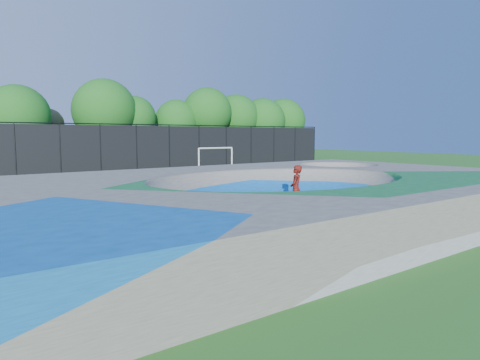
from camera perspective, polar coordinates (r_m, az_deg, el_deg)
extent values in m
plane|color=#25631B|center=(17.06, 5.38, -4.58)|extent=(120.00, 120.00, 0.00)
cube|color=gray|center=(16.94, 5.40, -2.08)|extent=(22.00, 14.00, 1.50)
imported|color=#B41F0E|center=(17.44, 7.48, -1.18)|extent=(0.84, 0.78, 1.92)
cube|color=black|center=(17.58, 7.44, -4.20)|extent=(0.79, 0.57, 0.05)
cylinder|color=white|center=(33.35, -5.51, 2.41)|extent=(0.12, 0.12, 2.10)
cylinder|color=white|center=(35.08, -1.10, 2.62)|extent=(0.12, 0.12, 2.10)
cylinder|color=white|center=(34.14, -3.26, 4.28)|extent=(3.15, 0.12, 0.12)
cylinder|color=black|center=(33.87, -27.78, 3.41)|extent=(0.09, 0.09, 4.00)
cylinder|color=black|center=(34.46, -22.84, 3.67)|extent=(0.09, 0.09, 4.00)
cylinder|color=black|center=(35.30, -18.11, 3.88)|extent=(0.09, 0.09, 4.00)
cylinder|color=black|center=(36.37, -13.61, 4.07)|extent=(0.09, 0.09, 4.00)
cylinder|color=black|center=(37.64, -9.40, 4.21)|extent=(0.09, 0.09, 4.00)
cylinder|color=black|center=(39.11, -5.48, 4.33)|extent=(0.09, 0.09, 4.00)
cylinder|color=black|center=(40.74, -1.86, 4.42)|extent=(0.09, 0.09, 4.00)
cylinder|color=black|center=(42.53, 1.47, 4.49)|extent=(0.09, 0.09, 4.00)
cylinder|color=black|center=(44.44, 4.52, 4.54)|extent=(0.09, 0.09, 4.00)
cylinder|color=black|center=(46.47, 7.32, 4.57)|extent=(0.09, 0.09, 4.00)
cylinder|color=black|center=(48.60, 9.87, 4.59)|extent=(0.09, 0.09, 4.00)
cube|color=black|center=(35.30, -18.11, 3.88)|extent=(48.00, 0.03, 3.80)
cylinder|color=black|center=(35.29, -18.21, 7.13)|extent=(48.00, 0.08, 0.08)
cylinder|color=#403320|center=(37.88, -27.33, 2.64)|extent=(0.44, 0.44, 2.69)
sphere|color=#196019|center=(37.86, -27.56, 7.50)|extent=(4.98, 4.98, 4.98)
cylinder|color=#403320|center=(40.51, -24.04, 3.19)|extent=(0.44, 0.44, 3.00)
sphere|color=brown|center=(40.49, -24.19, 6.87)|extent=(2.60, 2.60, 2.60)
cylinder|color=#403320|center=(40.63, -17.46, 3.58)|extent=(0.44, 0.44, 3.20)
sphere|color=#196019|center=(40.66, -17.63, 8.82)|extent=(5.65, 5.65, 5.65)
cylinder|color=#403320|center=(41.73, -13.85, 3.75)|extent=(0.44, 0.44, 3.21)
sphere|color=#196019|center=(41.74, -13.96, 8.06)|extent=(4.09, 4.09, 4.09)
cylinder|color=#403320|center=(43.93, -8.39, 3.71)|extent=(0.44, 0.44, 2.83)
sphere|color=#196019|center=(43.92, -8.45, 7.71)|extent=(4.40, 4.40, 4.40)
cylinder|color=#403320|center=(44.81, -4.35, 4.27)|extent=(0.44, 0.44, 3.56)
sphere|color=#196019|center=(44.85, -4.38, 8.98)|extent=(5.09, 5.09, 5.09)
cylinder|color=#403320|center=(47.90, -0.51, 4.13)|extent=(0.44, 0.44, 3.12)
sphere|color=#196019|center=(47.92, -0.52, 8.30)|extent=(5.13, 5.13, 5.13)
cylinder|color=#403320|center=(49.35, 3.01, 3.97)|extent=(0.44, 0.44, 2.75)
sphere|color=#196019|center=(49.34, 3.03, 7.83)|extent=(5.21, 5.21, 5.21)
cylinder|color=#403320|center=(53.14, 5.75, 4.16)|extent=(0.44, 0.44, 2.88)
sphere|color=#196019|center=(53.14, 5.79, 7.88)|extent=(5.36, 5.36, 5.36)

